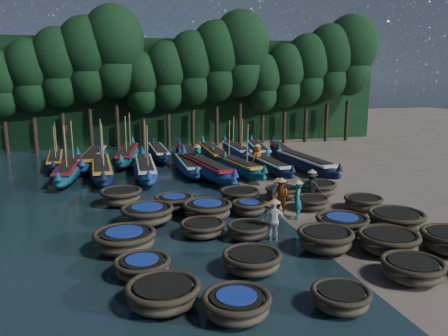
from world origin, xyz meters
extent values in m
plane|color=#7A6959|center=(0.00, 0.00, 0.00)|extent=(120.00, 120.00, 0.00)
cube|color=black|center=(0.00, 23.50, 5.00)|extent=(40.00, 3.00, 10.00)
ellipsoid|color=brown|center=(-6.37, -8.69, 0.32)|extent=(2.06, 2.06, 0.65)
torus|color=#3B3323|center=(-6.37, -8.69, 0.63)|extent=(2.18, 2.18, 0.20)
cylinder|color=black|center=(-6.37, -8.69, 0.67)|extent=(1.66, 1.66, 0.06)
ellipsoid|color=brown|center=(-4.51, -9.79, 0.31)|extent=(2.05, 2.05, 0.61)
torus|color=#3B3323|center=(-4.51, -9.79, 0.59)|extent=(1.94, 1.94, 0.19)
cylinder|color=black|center=(-4.51, -9.79, 0.63)|extent=(1.47, 1.47, 0.06)
cylinder|color=#1B3498|center=(-4.51, -9.79, 0.67)|extent=(1.13, 1.13, 0.04)
ellipsoid|color=brown|center=(-1.54, -10.13, 0.28)|extent=(1.97, 1.97, 0.56)
torus|color=#3B3323|center=(-1.54, -10.13, 0.55)|extent=(1.72, 1.72, 0.17)
cylinder|color=black|center=(-1.54, -10.13, 0.58)|extent=(1.30, 1.30, 0.05)
ellipsoid|color=brown|center=(1.62, -9.11, 0.31)|extent=(2.25, 2.25, 0.63)
torus|color=#3B3323|center=(1.62, -9.11, 0.61)|extent=(2.04, 2.04, 0.19)
cylinder|color=black|center=(1.62, -9.11, 0.65)|extent=(1.56, 1.56, 0.06)
ellipsoid|color=brown|center=(-6.80, -6.60, 0.29)|extent=(1.95, 1.95, 0.58)
torus|color=#3B3323|center=(-6.80, -6.60, 0.56)|extent=(1.88, 1.88, 0.17)
cylinder|color=black|center=(-6.80, -6.60, 0.59)|extent=(1.43, 1.43, 0.05)
cylinder|color=#1B3498|center=(-6.80, -6.60, 0.63)|extent=(1.10, 1.10, 0.03)
ellipsoid|color=brown|center=(-3.19, -7.15, 0.31)|extent=(1.95, 1.95, 0.63)
torus|color=#3B3323|center=(-3.19, -7.15, 0.61)|extent=(2.04, 2.04, 0.19)
cylinder|color=black|center=(-3.19, -7.15, 0.65)|extent=(1.55, 1.55, 0.06)
ellipsoid|color=brown|center=(0.05, -6.19, 0.38)|extent=(2.15, 2.15, 0.75)
torus|color=#3B3323|center=(0.05, -6.19, 0.73)|extent=(2.15, 2.15, 0.23)
cylinder|color=black|center=(0.05, -6.19, 0.77)|extent=(1.61, 1.61, 0.07)
ellipsoid|color=brown|center=(2.27, -6.92, 0.36)|extent=(2.74, 2.74, 0.71)
torus|color=#3B3323|center=(2.27, -6.92, 0.69)|extent=(2.31, 2.31, 0.22)
cylinder|color=black|center=(2.27, -6.92, 0.73)|extent=(1.75, 1.75, 0.06)
ellipsoid|color=brown|center=(-7.26, -4.24, 0.36)|extent=(2.62, 2.62, 0.73)
torus|color=#3B3323|center=(-7.26, -4.24, 0.71)|extent=(2.39, 2.39, 0.22)
cylinder|color=black|center=(-7.26, -4.24, 0.75)|extent=(1.82, 1.82, 0.07)
cylinder|color=#1B3498|center=(-7.26, -4.24, 0.79)|extent=(1.40, 1.40, 0.04)
ellipsoid|color=brown|center=(-4.08, -3.44, 0.29)|extent=(2.05, 2.05, 0.57)
torus|color=#3B3323|center=(-4.08, -3.44, 0.56)|extent=(1.88, 1.88, 0.17)
cylinder|color=black|center=(-4.08, -3.44, 0.59)|extent=(1.43, 1.43, 0.05)
ellipsoid|color=brown|center=(-2.37, -4.21, 0.29)|extent=(1.85, 1.85, 0.59)
torus|color=#3B3323|center=(-2.37, -4.21, 0.57)|extent=(1.71, 1.71, 0.18)
cylinder|color=black|center=(-2.37, -4.21, 0.60)|extent=(1.29, 1.29, 0.05)
ellipsoid|color=brown|center=(1.68, -4.58, 0.33)|extent=(2.40, 2.40, 0.66)
torus|color=#3B3323|center=(1.68, -4.58, 0.64)|extent=(2.25, 2.25, 0.20)
cylinder|color=black|center=(1.68, -4.58, 0.68)|extent=(1.72, 1.72, 0.06)
cylinder|color=#1B3498|center=(1.68, -4.58, 0.71)|extent=(1.32, 1.32, 0.04)
ellipsoid|color=brown|center=(4.13, -4.83, 0.37)|extent=(2.46, 2.46, 0.73)
torus|color=#3B3323|center=(4.13, -4.83, 0.71)|extent=(2.44, 2.44, 0.22)
cylinder|color=black|center=(4.13, -4.83, 0.75)|extent=(1.86, 1.86, 0.07)
ellipsoid|color=brown|center=(-6.14, -1.30, 0.37)|extent=(2.34, 2.34, 0.74)
torus|color=#3B3323|center=(-6.14, -1.30, 0.72)|extent=(2.38, 2.38, 0.22)
cylinder|color=black|center=(-6.14, -1.30, 0.76)|extent=(1.81, 1.81, 0.07)
cylinder|color=#1B3498|center=(-6.14, -1.30, 0.81)|extent=(1.39, 1.39, 0.04)
ellipsoid|color=brown|center=(-3.41, -1.37, 0.37)|extent=(2.68, 2.68, 0.74)
torus|color=#3B3323|center=(-3.41, -1.37, 0.72)|extent=(2.30, 2.30, 0.22)
cylinder|color=black|center=(-3.41, -1.37, 0.76)|extent=(1.74, 1.74, 0.07)
cylinder|color=#1B3498|center=(-3.41, -1.37, 0.80)|extent=(1.34, 1.34, 0.04)
ellipsoid|color=brown|center=(-1.34, -1.23, 0.30)|extent=(1.87, 1.87, 0.60)
torus|color=#3B3323|center=(-1.34, -1.23, 0.58)|extent=(1.69, 1.69, 0.18)
cylinder|color=black|center=(-1.34, -1.23, 0.62)|extent=(1.26, 1.26, 0.05)
cylinder|color=#1B3498|center=(-1.34, -1.23, 0.66)|extent=(0.97, 0.97, 0.04)
ellipsoid|color=brown|center=(1.94, -1.16, 0.28)|extent=(1.83, 1.83, 0.57)
torus|color=#3B3323|center=(1.94, -1.16, 0.55)|extent=(1.76, 1.76, 0.17)
cylinder|color=black|center=(1.94, -1.16, 0.58)|extent=(1.33, 1.33, 0.05)
ellipsoid|color=brown|center=(4.39, -1.90, 0.30)|extent=(1.84, 1.84, 0.60)
torus|color=#3B3323|center=(4.39, -1.90, 0.58)|extent=(1.91, 1.91, 0.18)
cylinder|color=black|center=(4.39, -1.90, 0.62)|extent=(1.45, 1.45, 0.05)
ellipsoid|color=brown|center=(-7.18, 2.02, 0.38)|extent=(2.20, 2.20, 0.76)
torus|color=#3B3323|center=(-7.18, 2.02, 0.73)|extent=(2.17, 2.17, 0.23)
cylinder|color=black|center=(-7.18, 2.02, 0.78)|extent=(1.62, 1.62, 0.07)
ellipsoid|color=brown|center=(-4.69, 0.45, 0.33)|extent=(2.02, 2.02, 0.67)
torus|color=#3B3323|center=(-4.69, 0.45, 0.65)|extent=(1.96, 1.96, 0.20)
cylinder|color=black|center=(-4.69, 0.45, 0.69)|extent=(1.48, 1.48, 0.06)
cylinder|color=#1B3498|center=(-4.69, 0.45, 0.73)|extent=(1.14, 1.14, 0.04)
ellipsoid|color=brown|center=(-1.19, 0.73, 0.34)|extent=(2.28, 2.28, 0.68)
torus|color=#3B3323|center=(-1.19, 0.73, 0.66)|extent=(2.09, 2.09, 0.21)
cylinder|color=black|center=(-1.19, 0.73, 0.70)|extent=(1.58, 1.58, 0.06)
ellipsoid|color=brown|center=(1.25, 0.98, 0.30)|extent=(2.13, 2.13, 0.60)
torus|color=#3B3323|center=(1.25, 0.98, 0.58)|extent=(1.80, 1.80, 0.18)
cylinder|color=black|center=(1.25, 0.98, 0.62)|extent=(1.36, 1.36, 0.05)
ellipsoid|color=brown|center=(3.32, 1.00, 0.36)|extent=(2.64, 2.64, 0.71)
torus|color=#3B3323|center=(3.32, 1.00, 0.69)|extent=(2.19, 2.19, 0.22)
cylinder|color=black|center=(3.32, 1.00, 0.73)|extent=(1.65, 1.65, 0.06)
ellipsoid|color=#10555F|center=(-10.18, 9.02, 0.52)|extent=(2.11, 8.38, 1.04)
cone|color=#10555F|center=(-9.88, 13.05, 1.19)|extent=(0.46, 0.46, 0.62)
cone|color=#10555F|center=(-10.48, 4.99, 1.14)|extent=(0.46, 0.46, 0.52)
cube|color=maroon|center=(-10.18, 9.02, 0.95)|extent=(1.57, 6.49, 0.12)
cube|color=black|center=(-10.18, 9.02, 1.04)|extent=(1.23, 5.64, 0.10)
cylinder|color=#997F4C|center=(-9.98, 10.25, 2.18)|extent=(0.07, 0.25, 2.90)
cylinder|color=#997F4C|center=(-10.19, 7.46, 2.18)|extent=(0.07, 0.25, 2.90)
plane|color=red|center=(-10.04, 7.45, 3.44)|extent=(0.00, 0.36, 0.36)
ellipsoid|color=#0F1C38|center=(-8.17, 8.59, 0.53)|extent=(1.84, 8.60, 1.07)
cone|color=#0F1C38|center=(-8.32, 12.76, 1.23)|extent=(0.47, 0.47, 0.64)
cone|color=#0F1C38|center=(-8.03, 4.42, 1.18)|extent=(0.47, 0.47, 0.53)
cube|color=gold|center=(-8.17, 8.59, 0.98)|extent=(1.36, 6.67, 0.13)
cube|color=black|center=(-8.17, 8.59, 1.07)|extent=(1.04, 5.80, 0.11)
cylinder|color=#997F4C|center=(-8.11, 9.88, 2.25)|extent=(0.07, 0.25, 2.99)
cylinder|color=#997F4C|center=(-8.01, 6.99, 2.25)|extent=(0.07, 0.25, 2.99)
plane|color=red|center=(-7.85, 7.00, 3.55)|extent=(0.00, 0.37, 0.37)
ellipsoid|color=navy|center=(-5.40, 8.18, 0.51)|extent=(1.78, 8.26, 1.03)
cone|color=navy|center=(-5.25, 12.18, 1.18)|extent=(0.45, 0.45, 0.62)
cone|color=navy|center=(-5.54, 4.17, 1.13)|extent=(0.45, 0.45, 0.51)
cube|color=white|center=(-5.40, 8.18, 0.94)|extent=(1.31, 6.40, 0.12)
cube|color=black|center=(-5.40, 8.18, 1.03)|extent=(1.00, 5.57, 0.10)
cylinder|color=#997F4C|center=(-5.25, 9.40, 2.16)|extent=(0.07, 0.24, 2.87)
cylinder|color=#997F4C|center=(-5.35, 6.63, 2.16)|extent=(0.07, 0.24, 2.87)
plane|color=red|center=(-5.20, 6.63, 3.41)|extent=(0.00, 0.36, 0.36)
ellipsoid|color=navy|center=(-2.48, 8.82, 0.45)|extent=(1.39, 7.22, 0.90)
cone|color=navy|center=(-2.44, 12.33, 1.04)|extent=(0.40, 0.40, 0.54)
cone|color=navy|center=(-2.53, 5.31, 0.99)|extent=(0.40, 0.40, 0.45)
cube|color=white|center=(-2.48, 8.82, 0.83)|extent=(1.02, 5.59, 0.11)
cube|color=black|center=(-2.48, 8.82, 0.90)|extent=(0.77, 4.87, 0.09)
ellipsoid|color=navy|center=(-1.58, 7.08, 0.56)|extent=(3.05, 9.07, 1.12)
cone|color=navy|center=(-2.30, 11.37, 1.28)|extent=(0.49, 0.49, 0.67)
cone|color=navy|center=(-0.86, 2.78, 1.23)|extent=(0.49, 0.49, 0.56)
cube|color=maroon|center=(-1.58, 7.08, 1.03)|extent=(2.29, 7.01, 0.13)
cube|color=black|center=(-1.58, 7.08, 1.12)|extent=(1.85, 6.08, 0.11)
ellipsoid|color=#10555F|center=(0.63, 7.69, 0.50)|extent=(2.81, 8.19, 1.01)
cone|color=#10555F|center=(-0.05, 11.56, 1.16)|extent=(0.44, 0.44, 0.60)
cone|color=#10555F|center=(1.30, 3.82, 1.11)|extent=(0.44, 0.44, 0.50)
cube|color=gold|center=(0.63, 7.69, 0.93)|extent=(2.11, 6.34, 0.12)
cube|color=black|center=(0.63, 7.69, 1.01)|extent=(1.70, 5.50, 0.10)
cylinder|color=#997F4C|center=(0.52, 8.90, 2.12)|extent=(0.07, 0.24, 2.82)
cylinder|color=#997F4C|center=(0.98, 6.22, 2.12)|extent=(0.07, 0.24, 2.82)
plane|color=red|center=(1.13, 6.24, 3.35)|extent=(0.00, 0.35, 0.35)
ellipsoid|color=#0F1C38|center=(2.89, 7.49, 0.46)|extent=(1.83, 7.51, 0.93)
cone|color=#0F1C38|center=(2.65, 11.11, 1.07)|extent=(0.41, 0.41, 0.56)
cone|color=#0F1C38|center=(3.13, 3.87, 1.02)|extent=(0.41, 0.41, 0.46)
cube|color=white|center=(2.89, 7.49, 0.86)|extent=(1.35, 5.81, 0.11)
cube|color=black|center=(2.89, 7.49, 0.93)|extent=(1.05, 5.06, 0.09)
ellipsoid|color=#0F1C38|center=(5.45, 6.98, 0.53)|extent=(2.14, 8.62, 1.07)
cone|color=#0F1C38|center=(5.16, 11.13, 1.23)|extent=(0.47, 0.47, 0.64)
cone|color=#0F1C38|center=(5.75, 2.83, 1.17)|extent=(0.47, 0.47, 0.53)
cube|color=white|center=(5.45, 6.98, 0.98)|extent=(1.59, 6.68, 0.13)
cube|color=black|center=(5.45, 6.98, 1.07)|extent=(1.24, 5.81, 0.11)
ellipsoid|color=#0F1C38|center=(-11.45, 13.10, 0.45)|extent=(1.79, 7.30, 0.90)
cone|color=#0F1C38|center=(-11.69, 16.62, 1.04)|extent=(0.40, 0.40, 0.54)
cone|color=#0F1C38|center=(-11.21, 9.59, 0.99)|extent=(0.40, 0.40, 0.45)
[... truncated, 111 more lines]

